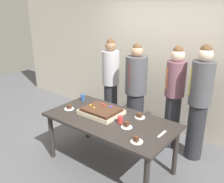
{
  "coord_description": "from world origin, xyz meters",
  "views": [
    {
      "loc": [
        1.93,
        -2.41,
        2.29
      ],
      "look_at": [
        -0.08,
        0.15,
        1.12
      ],
      "focal_mm": 38.77,
      "sensor_mm": 36.0,
      "label": 1
    }
  ],
  "objects_px": {
    "plated_slice_far_left": "(136,140)",
    "plated_slice_near_right": "(127,126)",
    "drink_cup_nearest": "(120,119)",
    "person_green_shirt_behind": "(199,102)",
    "person_striped_tie_right": "(111,83)",
    "plated_slice_near_left": "(69,108)",
    "plated_slice_far_right": "(140,116)",
    "party_table": "(110,124)",
    "person_serving_front": "(136,92)",
    "person_far_right_suit": "(174,96)",
    "drink_cup_middle": "(83,97)",
    "cake_server_utensil": "(162,134)",
    "sheet_cake": "(101,111)"
  },
  "relations": [
    {
      "from": "plated_slice_far_left",
      "to": "plated_slice_near_right",
      "type": "bearing_deg",
      "value": 142.86
    },
    {
      "from": "plated_slice_near_right",
      "to": "drink_cup_nearest",
      "type": "xyz_separation_m",
      "value": [
        -0.14,
        0.05,
        0.03
      ]
    },
    {
      "from": "person_green_shirt_behind",
      "to": "person_striped_tie_right",
      "type": "xyz_separation_m",
      "value": [
        -1.67,
        -0.0,
        -0.04
      ]
    },
    {
      "from": "plated_slice_near_left",
      "to": "plated_slice_far_right",
      "type": "xyz_separation_m",
      "value": [
        1.01,
        0.42,
        0.0
      ]
    },
    {
      "from": "party_table",
      "to": "plated_slice_far_right",
      "type": "height_order",
      "value": "plated_slice_far_right"
    },
    {
      "from": "person_striped_tie_right",
      "to": "drink_cup_nearest",
      "type": "bearing_deg",
      "value": 12.69
    },
    {
      "from": "person_serving_front",
      "to": "person_far_right_suit",
      "type": "relative_size",
      "value": 1.0
    },
    {
      "from": "drink_cup_nearest",
      "to": "person_far_right_suit",
      "type": "relative_size",
      "value": 0.06
    },
    {
      "from": "person_serving_front",
      "to": "person_striped_tie_right",
      "type": "distance_m",
      "value": 0.61
    },
    {
      "from": "plated_slice_far_left",
      "to": "drink_cup_middle",
      "type": "xyz_separation_m",
      "value": [
        -1.43,
        0.56,
        0.03
      ]
    },
    {
      "from": "cake_server_utensil",
      "to": "person_serving_front",
      "type": "relative_size",
      "value": 0.12
    },
    {
      "from": "sheet_cake",
      "to": "person_striped_tie_right",
      "type": "xyz_separation_m",
      "value": [
        -0.56,
        0.94,
        0.09
      ]
    },
    {
      "from": "sheet_cake",
      "to": "cake_server_utensil",
      "type": "bearing_deg",
      "value": 0.53
    },
    {
      "from": "drink_cup_nearest",
      "to": "drink_cup_middle",
      "type": "height_order",
      "value": "same"
    },
    {
      "from": "plated_slice_near_right",
      "to": "person_striped_tie_right",
      "type": "xyz_separation_m",
      "value": [
        -1.1,
        1.05,
        0.11
      ]
    },
    {
      "from": "party_table",
      "to": "sheet_cake",
      "type": "bearing_deg",
      "value": 166.38
    },
    {
      "from": "person_far_right_suit",
      "to": "plated_slice_near_left",
      "type": "bearing_deg",
      "value": -11.11
    },
    {
      "from": "plated_slice_near_right",
      "to": "person_green_shirt_behind",
      "type": "distance_m",
      "value": 1.2
    },
    {
      "from": "drink_cup_middle",
      "to": "person_striped_tie_right",
      "type": "distance_m",
      "value": 0.72
    },
    {
      "from": "sheet_cake",
      "to": "plated_slice_far_right",
      "type": "xyz_separation_m",
      "value": [
        0.51,
        0.24,
        -0.02
      ]
    },
    {
      "from": "plated_slice_near_left",
      "to": "plated_slice_far_left",
      "type": "xyz_separation_m",
      "value": [
        1.33,
        -0.16,
        0.0
      ]
    },
    {
      "from": "cake_server_utensil",
      "to": "drink_cup_nearest",
      "type": "bearing_deg",
      "value": -173.31
    },
    {
      "from": "drink_cup_middle",
      "to": "plated_slice_near_right",
      "type": "bearing_deg",
      "value": -16.31
    },
    {
      "from": "plated_slice_far_right",
      "to": "person_serving_front",
      "type": "bearing_deg",
      "value": 127.2
    },
    {
      "from": "plated_slice_near_left",
      "to": "plated_slice_near_right",
      "type": "distance_m",
      "value": 1.03
    },
    {
      "from": "plated_slice_far_left",
      "to": "drink_cup_nearest",
      "type": "xyz_separation_m",
      "value": [
        -0.44,
        0.28,
        0.03
      ]
    },
    {
      "from": "sheet_cake",
      "to": "drink_cup_nearest",
      "type": "height_order",
      "value": "sheet_cake"
    },
    {
      "from": "plated_slice_near_right",
      "to": "person_far_right_suit",
      "type": "relative_size",
      "value": 0.09
    },
    {
      "from": "drink_cup_nearest",
      "to": "person_striped_tie_right",
      "type": "distance_m",
      "value": 1.38
    },
    {
      "from": "plated_slice_near_right",
      "to": "person_serving_front",
      "type": "distance_m",
      "value": 1.09
    },
    {
      "from": "drink_cup_middle",
      "to": "person_far_right_suit",
      "type": "height_order",
      "value": "person_far_right_suit"
    },
    {
      "from": "drink_cup_middle",
      "to": "person_serving_front",
      "type": "bearing_deg",
      "value": 44.74
    },
    {
      "from": "cake_server_utensil",
      "to": "person_green_shirt_behind",
      "type": "distance_m",
      "value": 0.95
    },
    {
      "from": "plated_slice_far_right",
      "to": "person_far_right_suit",
      "type": "distance_m",
      "value": 0.82
    },
    {
      "from": "drink_cup_middle",
      "to": "person_serving_front",
      "type": "height_order",
      "value": "person_serving_front"
    },
    {
      "from": "plated_slice_far_right",
      "to": "plated_slice_near_left",
      "type": "bearing_deg",
      "value": -157.58
    },
    {
      "from": "plated_slice_near_left",
      "to": "plated_slice_far_right",
      "type": "bearing_deg",
      "value": 22.42
    },
    {
      "from": "cake_server_utensil",
      "to": "person_striped_tie_right",
      "type": "height_order",
      "value": "person_striped_tie_right"
    },
    {
      "from": "plated_slice_near_left",
      "to": "plated_slice_near_right",
      "type": "height_order",
      "value": "plated_slice_near_right"
    },
    {
      "from": "person_serving_front",
      "to": "drink_cup_middle",
      "type": "bearing_deg",
      "value": -42.44
    },
    {
      "from": "cake_server_utensil",
      "to": "person_green_shirt_behind",
      "type": "bearing_deg",
      "value": 82.61
    },
    {
      "from": "plated_slice_far_right",
      "to": "person_striped_tie_right",
      "type": "relative_size",
      "value": 0.09
    },
    {
      "from": "drink_cup_nearest",
      "to": "plated_slice_far_right",
      "type": "bearing_deg",
      "value": 67.75
    },
    {
      "from": "sheet_cake",
      "to": "person_green_shirt_behind",
      "type": "height_order",
      "value": "person_green_shirt_behind"
    },
    {
      "from": "drink_cup_nearest",
      "to": "plated_slice_far_left",
      "type": "bearing_deg",
      "value": -32.11
    },
    {
      "from": "sheet_cake",
      "to": "plated_slice_far_left",
      "type": "bearing_deg",
      "value": -22.09
    },
    {
      "from": "person_green_shirt_behind",
      "to": "person_serving_front",
      "type": "bearing_deg",
      "value": -36.22
    },
    {
      "from": "plated_slice_near_left",
      "to": "person_far_right_suit",
      "type": "xyz_separation_m",
      "value": [
        1.17,
        1.21,
        0.11
      ]
    },
    {
      "from": "drink_cup_nearest",
      "to": "party_table",
      "type": "bearing_deg",
      "value": 176.59
    },
    {
      "from": "plated_slice_near_right",
      "to": "plated_slice_far_right",
      "type": "height_order",
      "value": "plated_slice_near_right"
    }
  ]
}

